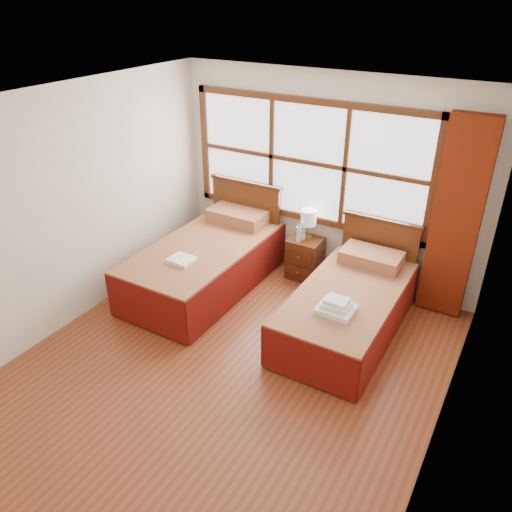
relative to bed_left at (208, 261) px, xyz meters
The scene contains 15 objects.
floor 1.66m from the bed_left, 47.20° to the right, with size 4.50×4.50×0.00m, color brown.
ceiling 2.79m from the bed_left, 47.20° to the right, with size 4.50×4.50×0.00m, color white.
wall_back 1.81m from the bed_left, 43.60° to the left, with size 4.00×4.00×0.00m, color silver.
wall_left 1.77m from the bed_left, 126.75° to the right, with size 4.50×4.50×0.00m, color silver.
wall_right 3.46m from the bed_left, 21.05° to the right, with size 4.50×4.50×0.00m, color silver.
window 1.76m from the bed_left, 49.85° to the left, with size 3.16×0.06×1.56m.
curtain 2.98m from the bed_left, 18.66° to the left, with size 0.50×0.16×2.30m, color maroon.
bed_left is the anchor object (origin of this frame).
bed_right 1.91m from the bed_left, ahead, with size 1.03×2.05×1.00m.
nightstand 1.27m from the bed_left, 38.94° to the left, with size 0.41×0.41×0.55m.
towels_left 0.60m from the bed_left, 87.25° to the right, with size 0.29×0.25×0.04m.
towels_right 2.01m from the bed_left, 14.05° to the right, with size 0.36×0.32×0.15m.
lamp 1.39m from the bed_left, 41.01° to the left, with size 0.20×0.20×0.39m.
bottle_near 1.28m from the bed_left, 40.15° to the left, with size 0.07×0.07×0.26m.
bottle_far 1.21m from the bed_left, 37.39° to the left, with size 0.06×0.06×0.23m.
Camera 1 is at (2.23, -3.27, 3.42)m, focal length 35.00 mm.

